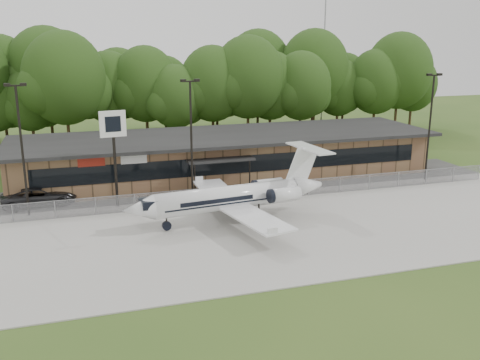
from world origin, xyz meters
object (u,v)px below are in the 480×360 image
object	(u,v)px
terminal	(226,155)
suv	(39,196)
business_jet	(234,198)
pole_sign	(113,134)

from	to	relation	value
terminal	suv	xyz separation A→B (m)	(-17.32, -4.91, -1.36)
terminal	suv	size ratio (longest dim) A/B	6.97
business_jet	suv	size ratio (longest dim) A/B	2.71
business_jet	terminal	bearing A→B (deg)	70.53
terminal	pole_sign	distance (m)	13.85
terminal	business_jet	distance (m)	13.86
terminal	business_jet	xyz separation A→B (m)	(-3.12, -13.50, -0.26)
business_jet	pole_sign	distance (m)	11.09
terminal	suv	distance (m)	18.05
suv	pole_sign	bearing A→B (deg)	-116.15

